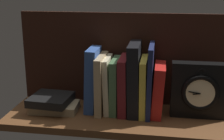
% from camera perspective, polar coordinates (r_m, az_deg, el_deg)
% --- Properties ---
extents(ground_plane, '(0.82, 0.27, 0.03)m').
position_cam_1_polar(ground_plane, '(1.14, 1.88, -8.67)').
color(ground_plane, brown).
extents(back_panel, '(0.82, 0.01, 0.35)m').
position_cam_1_polar(back_panel, '(1.20, 2.74, 1.99)').
color(back_panel, black).
rests_on(back_panel, ground_plane).
extents(book_blue_modern, '(0.04, 0.12, 0.23)m').
position_cam_1_polar(book_blue_modern, '(1.15, -3.48, -1.70)').
color(book_blue_modern, '#2D4C8E').
rests_on(book_blue_modern, ground_plane).
extents(book_tan_shortstories, '(0.02, 0.16, 0.20)m').
position_cam_1_polar(book_tan_shortstories, '(1.15, -1.87, -2.37)').
color(book_tan_shortstories, tan).
rests_on(book_tan_shortstories, ground_plane).
extents(book_cream_twain, '(0.03, 0.13, 0.20)m').
position_cam_1_polar(book_cream_twain, '(1.14, -0.66, -2.57)').
color(book_cream_twain, beige).
rests_on(book_cream_twain, ground_plane).
extents(book_green_romantic, '(0.03, 0.14, 0.19)m').
position_cam_1_polar(book_green_romantic, '(1.14, 0.62, -2.76)').
color(book_green_romantic, '#476B44').
rests_on(book_green_romantic, ground_plane).
extents(book_maroon_dawkins, '(0.03, 0.15, 0.20)m').
position_cam_1_polar(book_maroon_dawkins, '(1.13, 2.16, -2.64)').
color(book_maroon_dawkins, maroon).
rests_on(book_maroon_dawkins, ground_plane).
extents(book_black_skeptic, '(0.04, 0.16, 0.25)m').
position_cam_1_polar(book_black_skeptic, '(1.12, 4.05, -1.54)').
color(book_black_skeptic, black).
rests_on(book_black_skeptic, ground_plane).
extents(book_yellow_seinlanguage, '(0.02, 0.16, 0.20)m').
position_cam_1_polar(book_yellow_seinlanguage, '(1.13, 5.71, -2.87)').
color(book_yellow_seinlanguage, gold).
rests_on(book_yellow_seinlanguage, ground_plane).
extents(book_navy_bierce, '(0.02, 0.17, 0.25)m').
position_cam_1_polar(book_navy_bierce, '(1.12, 6.86, -1.75)').
color(book_navy_bierce, '#192147').
rests_on(book_navy_bierce, ground_plane).
extents(book_red_requiem, '(0.05, 0.15, 0.18)m').
position_cam_1_polar(book_red_requiem, '(1.13, 8.29, -3.47)').
color(book_red_requiem, red).
rests_on(book_red_requiem, ground_plane).
extents(framed_clock, '(0.19, 0.06, 0.19)m').
position_cam_1_polar(framed_clock, '(1.13, 15.42, -3.57)').
color(framed_clock, black).
rests_on(framed_clock, ground_plane).
extents(book_stack_side, '(0.17, 0.14, 0.06)m').
position_cam_1_polar(book_stack_side, '(1.18, -10.62, -5.88)').
color(book_stack_side, '#9E8966').
rests_on(book_stack_side, ground_plane).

